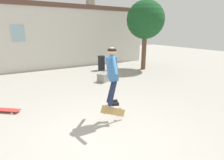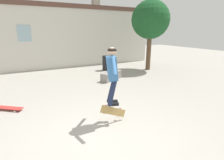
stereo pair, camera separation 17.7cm
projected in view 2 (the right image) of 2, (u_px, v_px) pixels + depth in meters
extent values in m
plane|color=#A39E93|center=(100.00, 135.00, 4.09)|extent=(40.00, 40.00, 0.00)
cube|color=beige|center=(46.00, 39.00, 10.58)|extent=(14.82, 0.40, 3.67)
cube|color=brown|center=(42.00, 4.00, 10.04)|extent=(15.56, 0.52, 0.27)
cube|color=#99B7C6|center=(24.00, 33.00, 9.80)|extent=(0.70, 0.02, 0.90)
cylinder|color=brown|center=(149.00, 52.00, 10.65)|extent=(0.28, 0.28, 2.13)
sphere|color=#194C23|center=(150.00, 20.00, 10.13)|extent=(2.21, 2.21, 2.21)
cube|color=gray|center=(111.00, 76.00, 8.58)|extent=(1.27, 0.93, 0.40)
cube|color=#B7B7BC|center=(115.00, 73.00, 8.42)|extent=(1.10, 0.60, 0.02)
cylinder|color=black|center=(106.00, 63.00, 10.62)|extent=(0.42, 0.42, 0.89)
torus|color=black|center=(106.00, 56.00, 10.50)|extent=(0.46, 0.46, 0.04)
cube|color=teal|center=(112.00, 68.00, 4.30)|extent=(0.38, 0.41, 0.60)
sphere|color=tan|center=(112.00, 52.00, 4.18)|extent=(0.27, 0.27, 0.21)
ellipsoid|color=black|center=(112.00, 50.00, 4.17)|extent=(0.28, 0.28, 0.12)
cylinder|color=#1E2847|center=(112.00, 90.00, 4.54)|extent=(0.27, 0.24, 0.73)
cube|color=black|center=(113.00, 102.00, 4.63)|extent=(0.28, 0.18, 0.07)
cylinder|color=#1E2847|center=(112.00, 92.00, 4.38)|extent=(0.30, 0.15, 0.73)
cube|color=black|center=(114.00, 104.00, 4.47)|extent=(0.28, 0.18, 0.07)
cylinder|color=teal|center=(110.00, 60.00, 4.61)|extent=(0.22, 0.42, 0.40)
cylinder|color=teal|center=(114.00, 66.00, 3.91)|extent=(0.22, 0.42, 0.40)
cube|color=#AD894C|center=(113.00, 111.00, 4.55)|extent=(0.78, 0.08, 0.49)
cylinder|color=#DB3D33|center=(120.00, 108.00, 4.73)|extent=(0.06, 0.06, 0.04)
cylinder|color=#DB3D33|center=(118.00, 116.00, 4.72)|extent=(0.06, 0.06, 0.04)
cylinder|color=#DB3D33|center=(106.00, 105.00, 4.47)|extent=(0.06, 0.06, 0.04)
cylinder|color=#DB3D33|center=(104.00, 113.00, 4.46)|extent=(0.06, 0.06, 0.04)
cube|color=red|center=(9.00, 108.00, 5.34)|extent=(0.80, 0.68, 0.02)
cylinder|color=silver|center=(5.00, 107.00, 5.50)|extent=(0.05, 0.05, 0.05)
cylinder|color=silver|center=(15.00, 111.00, 5.20)|extent=(0.05, 0.05, 0.05)
cylinder|color=silver|center=(20.00, 108.00, 5.41)|extent=(0.05, 0.05, 0.05)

